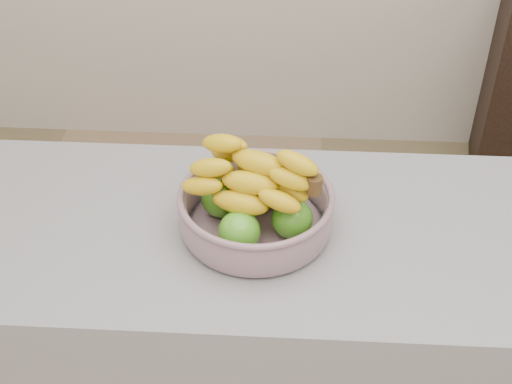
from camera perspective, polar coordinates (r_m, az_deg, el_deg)
counter at (r=1.88m, az=6.73°, el=-13.48°), size 2.00×0.60×0.90m
fruit_bowl at (r=1.50m, az=-0.01°, el=-1.08°), size 0.33×0.33×0.20m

